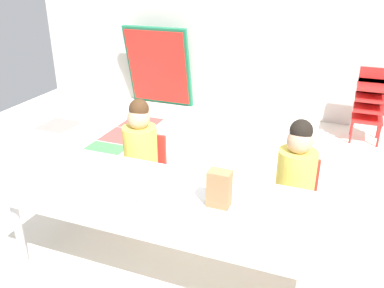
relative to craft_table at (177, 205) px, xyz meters
The scene contains 11 objects.
ground_plane 0.75m from the craft_table, 103.99° to the left, with size 6.57×5.41×0.02m.
back_wall 3.30m from the craft_table, 92.31° to the left, with size 6.57×0.10×2.48m, color beige.
craft_table is the anchor object (origin of this frame).
seated_child_near_camera 0.83m from the craft_table, 132.39° to the left, with size 0.32×0.31×0.92m.
seated_child_middle_seat 0.87m from the craft_table, 45.12° to the left, with size 0.34×0.34×0.92m.
kid_chair_red_stack 2.98m from the craft_table, 68.11° to the left, with size 0.32×0.30×0.80m.
folded_activity_table 3.39m from the craft_table, 117.36° to the left, with size 0.90×0.29×1.09m.
paper_bag_brown 0.30m from the craft_table, ahead, with size 0.13×0.09×0.22m, color #9E754C.
paper_plate_near_edge 0.19m from the craft_table, 156.40° to the right, with size 0.18×0.18×0.01m, color white.
donut_powdered_on_plate 0.20m from the craft_table, 156.40° to the right, with size 0.13×0.13×0.04m, color white.
donut_powdered_loose 0.40m from the craft_table, behind, with size 0.11×0.11×0.03m, color white.
Camera 1 is at (0.96, -2.40, 1.84)m, focal length 38.14 mm.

